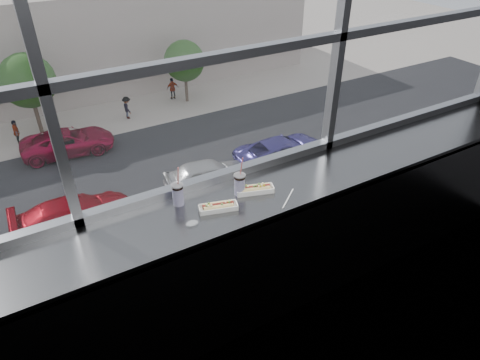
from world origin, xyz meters
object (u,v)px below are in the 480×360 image
car_near_c (75,210)px  tree_right (184,61)px  loose_straw (288,198)px  tree_center (27,81)px  soda_cup_right (240,183)px  soda_cup_left (178,193)px  hotdog_tray_left (218,207)px  wrapper (192,223)px  car_near_e (284,148)px  pedestrian_b (16,130)px  car_near_d (208,170)px  car_far_b (67,138)px  hotdog_tray_right (255,189)px  pedestrian_c (127,106)px  pedestrian_d (172,86)px

car_near_c → tree_right: tree_right is taller
loose_straw → tree_center: loose_straw is taller
soda_cup_right → tree_center: size_ratio=0.05×
soda_cup_right → tree_center: bearing=89.6°
soda_cup_left → loose_straw: soda_cup_left is taller
hotdog_tray_left → soda_cup_left: (-0.20, 0.19, 0.06)m
wrapper → soda_cup_right: bearing=18.2°
tree_center → tree_right: tree_center is taller
soda_cup_left → tree_center: (0.62, 28.13, -8.37)m
car_near_e → pedestrian_b: 17.59m
car_near_d → car_far_b: size_ratio=1.07×
soda_cup_left → car_far_b: soda_cup_left is taller
car_near_c → hotdog_tray_left: bearing=-179.7°
hotdog_tray_right → hotdog_tray_left: bearing=-152.6°
soda_cup_left → pedestrian_c: size_ratio=0.15×
car_far_b → loose_straw: bearing=-176.4°
wrapper → pedestrian_c: wrapper is taller
pedestrian_d → tree_center: size_ratio=0.37×
soda_cup_left → pedestrian_b: 29.22m
wrapper → tree_right: wrapper is taller
car_near_d → tree_right: tree_right is taller
soda_cup_right → pedestrian_d: soda_cup_right is taller
loose_straw → wrapper: size_ratio=2.64×
soda_cup_left → car_far_b: bearing=85.8°
pedestrian_d → tree_right: (0.78, -1.00, 2.24)m
car_near_e → tree_right: (-1.10, 12.00, 2.15)m
car_near_c → car_near_d: size_ratio=0.99×
wrapper → pedestrian_c: bearing=76.4°
soda_cup_left → car_near_e: 23.38m
car_near_d → hotdog_tray_right: bearing=163.7°
hotdog_tray_left → car_far_b: size_ratio=0.04×
car_near_d → pedestrian_b: bearing=46.2°
soda_cup_left → wrapper: (-0.01, -0.24, -0.08)m
car_near_c → car_near_d: (7.23, 0.00, 0.01)m
hotdog_tray_right → pedestrian_c: 30.26m
hotdog_tray_right → soda_cup_left: size_ratio=0.94×
pedestrian_d → tree_right: tree_right is taller
soda_cup_left → car_near_d: bearing=64.4°
wrapper → pedestrian_b: size_ratio=0.04×
loose_straw → car_near_c: (-0.16, 16.45, -10.93)m
hotdog_tray_left → car_far_b: bearing=102.7°
wrapper → car_near_c: 19.69m
car_near_c → pedestrian_d: car_near_c is taller
car_near_d → tree_right: 12.84m
soda_cup_right → car_near_c: bearing=89.7°
hotdog_tray_left → car_near_e: (12.67, 16.32, -10.94)m
hotdog_tray_left → soda_cup_right: (0.21, 0.09, 0.06)m
soda_cup_right → tree_center: (0.21, 28.23, -8.37)m
hotdog_tray_left → hotdog_tray_right: bearing=25.6°
loose_straw → pedestrian_d: (10.33, 29.45, -11.01)m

